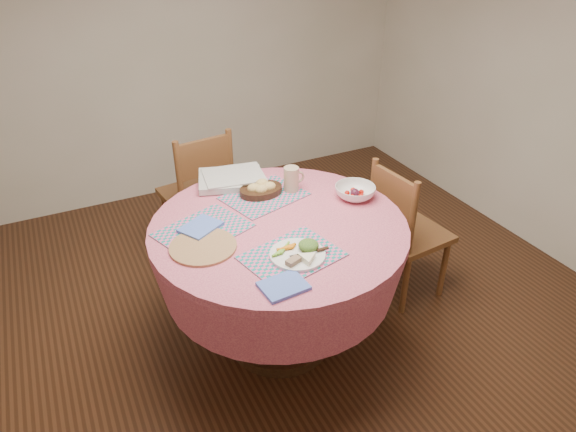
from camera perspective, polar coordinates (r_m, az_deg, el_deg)
name	(u,v)px	position (r m, az deg, el deg)	size (l,w,h in m)	color
ground	(280,339)	(2.92, -0.90, -13.48)	(4.00, 4.00, 0.00)	#331C0F
room_envelope	(276,9)	(2.10, -1.32, 22.03)	(4.01, 4.01, 2.71)	silver
dining_table	(279,257)	(2.56, -1.01, -4.57)	(1.24, 1.24, 0.75)	#DC677C
chair_right	(404,230)	(3.04, 12.79, -1.48)	(0.42, 0.43, 0.86)	brown
chair_back	(199,192)	(3.37, -9.81, 2.70)	(0.46, 0.45, 0.90)	brown
placemat_front	(292,256)	(2.22, 0.44, -4.47)	(0.40, 0.30, 0.01)	#167D7A
placemat_left	(203,230)	(2.43, -9.40, -1.56)	(0.40, 0.30, 0.01)	#167D7A
placemat_back	(264,196)	(2.68, -2.65, 2.23)	(0.40, 0.30, 0.01)	#167D7A
wicker_trivet	(203,247)	(2.31, -9.42, -3.37)	(0.30, 0.30, 0.01)	#966341
napkin_near	(284,286)	(2.05, -0.50, -7.78)	(0.18, 0.14, 0.01)	#5272D4
napkin_far	(201,227)	(2.43, -9.69, -1.22)	(0.18, 0.14, 0.01)	#5272D4
dinner_plate	(300,253)	(2.21, 1.33, -4.14)	(0.24, 0.25, 0.05)	white
bread_bowl	(261,189)	(2.69, -3.01, 3.05)	(0.23, 0.23, 0.08)	black
latte_mug	(292,179)	(2.70, 0.41, 4.15)	(0.12, 0.08, 0.13)	tan
fruit_bowl	(355,192)	(2.68, 7.46, 2.65)	(0.27, 0.27, 0.07)	white
newspaper_stack	(231,179)	(2.82, -6.35, 4.15)	(0.41, 0.36, 0.04)	silver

